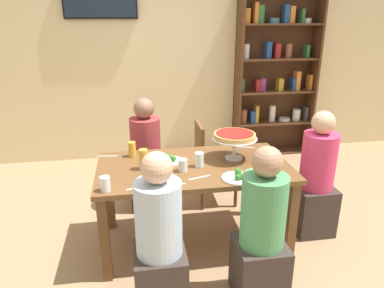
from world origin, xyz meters
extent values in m
plane|color=#9E7A56|center=(0.00, 0.00, 0.00)|extent=(12.00, 12.00, 0.00)
cube|color=beige|center=(0.00, 2.20, 1.40)|extent=(8.00, 0.12, 2.80)
cube|color=brown|center=(0.00, 0.00, 0.72)|extent=(1.57, 0.84, 0.04)
cube|color=brown|center=(-0.73, -0.36, 0.35)|extent=(0.07, 0.07, 0.70)
cube|color=brown|center=(0.73, -0.36, 0.35)|extent=(0.07, 0.07, 0.70)
cube|color=brown|center=(-0.73, 0.36, 0.35)|extent=(0.07, 0.07, 0.70)
cube|color=brown|center=(0.73, 0.36, 0.35)|extent=(0.07, 0.07, 0.70)
cube|color=#4C2D19|center=(0.94, 1.98, 1.10)|extent=(0.03, 0.30, 2.20)
cube|color=#4C2D19|center=(2.01, 1.98, 1.10)|extent=(0.03, 0.30, 2.20)
cube|color=#4C2D19|center=(1.47, 2.12, 1.10)|extent=(1.10, 0.02, 2.20)
cube|color=#4C2D19|center=(1.47, 1.98, 0.01)|extent=(1.04, 0.28, 0.02)
cube|color=#4C2D19|center=(1.47, 1.98, 0.45)|extent=(1.04, 0.28, 0.02)
cube|color=#4C2D19|center=(1.47, 1.98, 0.89)|extent=(1.04, 0.28, 0.02)
cube|color=#4C2D19|center=(1.47, 1.98, 1.33)|extent=(1.04, 0.28, 0.02)
cube|color=#4C2D19|center=(1.47, 1.98, 1.77)|extent=(1.04, 0.28, 0.02)
cylinder|color=brown|center=(1.03, 1.98, 0.56)|extent=(0.11, 0.11, 0.19)
cube|color=navy|center=(1.16, 1.98, 0.55)|extent=(0.06, 0.13, 0.17)
cube|color=#B7932D|center=(1.22, 1.98, 0.58)|extent=(0.04, 0.13, 0.24)
cylinder|color=silver|center=(1.46, 1.98, 0.58)|extent=(0.08, 0.08, 0.23)
cylinder|color=silver|center=(1.64, 1.98, 0.48)|extent=(0.15, 0.15, 0.04)
cylinder|color=silver|center=(1.82, 1.98, 0.54)|extent=(0.11, 0.11, 0.16)
cube|color=#3D3838|center=(1.95, 1.98, 0.56)|extent=(0.05, 0.12, 0.19)
cube|color=#2D6B38|center=(0.99, 1.98, 1.00)|extent=(0.04, 0.13, 0.18)
cube|color=maroon|center=(1.21, 1.98, 0.98)|extent=(0.06, 0.13, 0.16)
cube|color=#7A3370|center=(1.28, 1.98, 0.99)|extent=(0.07, 0.10, 0.17)
cube|color=#B7932D|center=(1.53, 1.98, 0.99)|extent=(0.07, 0.13, 0.17)
cube|color=navy|center=(1.71, 1.98, 0.99)|extent=(0.04, 0.13, 0.17)
cube|color=orange|center=(1.77, 1.98, 1.03)|extent=(0.06, 0.12, 0.26)
cube|color=orange|center=(1.96, 1.98, 1.01)|extent=(0.04, 0.12, 0.20)
cylinder|color=silver|center=(1.02, 1.98, 1.44)|extent=(0.10, 0.10, 0.19)
cube|color=navy|center=(1.32, 1.98, 1.45)|extent=(0.07, 0.13, 0.21)
cube|color=maroon|center=(1.45, 1.98, 1.44)|extent=(0.07, 0.13, 0.19)
cylinder|color=brown|center=(1.62, 1.98, 1.44)|extent=(0.09, 0.09, 0.18)
cube|color=#2D6B38|center=(1.87, 1.98, 1.43)|extent=(0.04, 0.11, 0.16)
cube|color=orange|center=(1.01, 1.98, 1.87)|extent=(0.07, 0.13, 0.18)
cube|color=orange|center=(1.12, 1.98, 1.91)|extent=(0.05, 0.13, 0.25)
cube|color=#2D6B38|center=(1.19, 1.98, 1.89)|extent=(0.07, 0.13, 0.22)
cylinder|color=#3D7084|center=(1.38, 1.98, 1.82)|extent=(0.13, 0.13, 0.06)
cube|color=navy|center=(1.53, 1.98, 1.90)|extent=(0.07, 0.13, 0.23)
cube|color=orange|center=(1.60, 1.98, 1.89)|extent=(0.06, 0.13, 0.21)
cube|color=#2D6B38|center=(1.75, 1.98, 1.87)|extent=(0.04, 0.13, 0.18)
cylinder|color=silver|center=(1.83, 1.98, 1.81)|extent=(0.12, 0.12, 0.06)
cube|color=#382D28|center=(-0.37, 0.73, 0.23)|extent=(0.34, 0.34, 0.45)
cylinder|color=#993338|center=(-0.37, 0.73, 0.70)|extent=(0.30, 0.30, 0.50)
sphere|color=#846047|center=(-0.37, 0.73, 1.05)|extent=(0.20, 0.20, 0.20)
cube|color=#382D28|center=(1.10, 0.01, 0.23)|extent=(0.34, 0.34, 0.45)
cylinder|color=#D63866|center=(1.10, 0.01, 0.70)|extent=(0.30, 0.30, 0.50)
sphere|color=tan|center=(1.10, 0.01, 1.05)|extent=(0.20, 0.20, 0.20)
cube|color=#382D28|center=(0.34, -0.72, 0.23)|extent=(0.34, 0.34, 0.45)
cylinder|color=#4C935B|center=(0.34, -0.72, 0.70)|extent=(0.30, 0.30, 0.50)
sphere|color=#A87A5B|center=(0.34, -0.72, 1.05)|extent=(0.20, 0.20, 0.20)
cube|color=#382D28|center=(-0.35, -0.70, 0.23)|extent=(0.34, 0.34, 0.45)
cylinder|color=silver|center=(-0.35, -0.70, 0.70)|extent=(0.30, 0.30, 0.50)
sphere|color=tan|center=(-0.35, -0.70, 1.05)|extent=(0.20, 0.20, 0.20)
cube|color=brown|center=(0.36, 0.71, 0.43)|extent=(0.40, 0.40, 0.04)
cube|color=brown|center=(0.18, 0.71, 0.66)|extent=(0.04, 0.36, 0.42)
cylinder|color=brown|center=(0.53, 0.89, 0.21)|extent=(0.04, 0.04, 0.41)
cylinder|color=brown|center=(0.53, 0.54, 0.21)|extent=(0.04, 0.04, 0.41)
cylinder|color=brown|center=(0.18, 0.89, 0.21)|extent=(0.04, 0.04, 0.41)
cylinder|color=brown|center=(0.18, 0.54, 0.21)|extent=(0.04, 0.04, 0.41)
cylinder|color=silver|center=(0.36, 0.09, 0.75)|extent=(0.15, 0.15, 0.01)
cylinder|color=silver|center=(0.36, 0.09, 0.84)|extent=(0.03, 0.03, 0.17)
cylinder|color=silver|center=(0.36, 0.09, 0.93)|extent=(0.38, 0.38, 0.01)
cylinder|color=tan|center=(0.36, 0.09, 0.95)|extent=(0.35, 0.35, 0.04)
cylinder|color=maroon|center=(0.36, 0.09, 0.97)|extent=(0.31, 0.31, 0.00)
cylinder|color=white|center=(-0.19, 0.10, 0.75)|extent=(0.22, 0.22, 0.01)
sphere|color=#2D7028|center=(-0.16, 0.08, 0.78)|extent=(0.05, 0.05, 0.05)
sphere|color=#2D7028|center=(-0.20, 0.12, 0.78)|extent=(0.05, 0.05, 0.05)
sphere|color=#2D7028|center=(-0.20, 0.11, 0.78)|extent=(0.06, 0.06, 0.06)
sphere|color=#2D7028|center=(-0.20, 0.09, 0.77)|extent=(0.04, 0.04, 0.04)
cylinder|color=white|center=(0.54, -0.22, 0.75)|extent=(0.20, 0.20, 0.01)
sphere|color=#2D7028|center=(0.54, -0.22, 0.77)|extent=(0.04, 0.04, 0.04)
sphere|color=#2D7028|center=(0.55, -0.25, 0.78)|extent=(0.06, 0.06, 0.06)
sphere|color=#2D7028|center=(0.51, -0.22, 0.78)|extent=(0.06, 0.06, 0.06)
cylinder|color=white|center=(0.28, -0.31, 0.75)|extent=(0.24, 0.24, 0.01)
sphere|color=#2D7028|center=(0.30, -0.25, 0.78)|extent=(0.05, 0.05, 0.05)
sphere|color=#2D7028|center=(0.27, -0.35, 0.78)|extent=(0.05, 0.05, 0.05)
sphere|color=#2D7028|center=(0.31, -0.26, 0.77)|extent=(0.04, 0.04, 0.04)
sphere|color=#2D7028|center=(0.30, -0.34, 0.78)|extent=(0.05, 0.05, 0.05)
cylinder|color=gold|center=(-0.50, 0.28, 0.81)|extent=(0.06, 0.06, 0.13)
cylinder|color=gold|center=(-0.41, -0.01, 0.82)|extent=(0.07, 0.07, 0.17)
cylinder|color=white|center=(-0.69, -0.34, 0.79)|extent=(0.07, 0.07, 0.11)
cylinder|color=white|center=(0.04, -0.03, 0.80)|extent=(0.07, 0.07, 0.12)
cylinder|color=white|center=(-0.11, -0.10, 0.79)|extent=(0.07, 0.07, 0.10)
cube|color=silver|center=(0.53, 0.33, 0.74)|extent=(0.17, 0.08, 0.00)
cube|color=silver|center=(-0.21, -0.33, 0.74)|extent=(0.18, 0.02, 0.00)
cube|color=silver|center=(0.00, -0.24, 0.74)|extent=(0.18, 0.07, 0.00)
cube|color=silver|center=(-0.46, -0.34, 0.74)|extent=(0.18, 0.06, 0.00)
cube|color=silver|center=(-0.71, 0.31, 0.74)|extent=(0.18, 0.04, 0.00)
camera|label=1|loc=(-0.46, -2.68, 1.93)|focal=33.81mm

